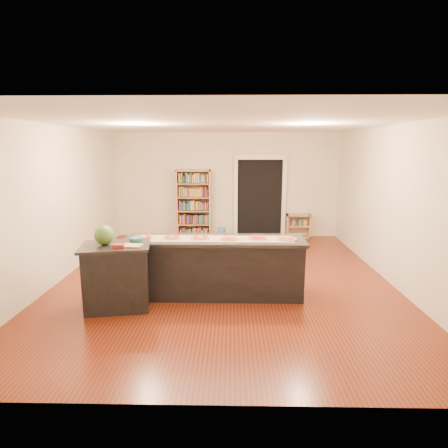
{
  "coord_description": "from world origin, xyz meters",
  "views": [
    {
      "loc": [
        0.14,
        -6.62,
        2.39
      ],
      "look_at": [
        0.0,
        0.2,
        1.0
      ],
      "focal_mm": 30.0,
      "sensor_mm": 36.0,
      "label": 1
    }
  ],
  "objects_px": {
    "waste_bin": "(222,233)",
    "bookshelf": "(194,204)",
    "kitchen_island": "(215,267)",
    "watermelon": "(104,235)",
    "side_counter": "(117,276)",
    "low_shelf": "(298,226)"
  },
  "relations": [
    {
      "from": "side_counter",
      "to": "bookshelf",
      "type": "xyz_separation_m",
      "value": [
        0.71,
        4.59,
        0.42
      ]
    },
    {
      "from": "bookshelf",
      "to": "low_shelf",
      "type": "xyz_separation_m",
      "value": [
        2.81,
        0.03,
        -0.59
      ]
    },
    {
      "from": "kitchen_island",
      "to": "bookshelf",
      "type": "distance_m",
      "value": 4.15
    },
    {
      "from": "low_shelf",
      "to": "watermelon",
      "type": "relative_size",
      "value": 2.21
    },
    {
      "from": "side_counter",
      "to": "watermelon",
      "type": "bearing_deg",
      "value": 167.68
    },
    {
      "from": "waste_bin",
      "to": "bookshelf",
      "type": "bearing_deg",
      "value": 166.12
    },
    {
      "from": "kitchen_island",
      "to": "waste_bin",
      "type": "xyz_separation_m",
      "value": [
        0.01,
        3.87,
        -0.32
      ]
    },
    {
      "from": "side_counter",
      "to": "waste_bin",
      "type": "bearing_deg",
      "value": 61.76
    },
    {
      "from": "kitchen_island",
      "to": "bookshelf",
      "type": "relative_size",
      "value": 1.58
    },
    {
      "from": "side_counter",
      "to": "kitchen_island",
      "type": "bearing_deg",
      "value": 10.21
    },
    {
      "from": "kitchen_island",
      "to": "bookshelf",
      "type": "height_order",
      "value": "bookshelf"
    },
    {
      "from": "watermelon",
      "to": "waste_bin",
      "type": "bearing_deg",
      "value": 69.8
    },
    {
      "from": "kitchen_island",
      "to": "bookshelf",
      "type": "xyz_separation_m",
      "value": [
        -0.74,
        4.06,
        0.43
      ]
    },
    {
      "from": "side_counter",
      "to": "low_shelf",
      "type": "relative_size",
      "value": 1.55
    },
    {
      "from": "side_counter",
      "to": "low_shelf",
      "type": "xyz_separation_m",
      "value": [
        3.52,
        4.61,
        -0.18
      ]
    },
    {
      "from": "low_shelf",
      "to": "waste_bin",
      "type": "distance_m",
      "value": 2.08
    },
    {
      "from": "kitchen_island",
      "to": "watermelon",
      "type": "relative_size",
      "value": 9.96
    },
    {
      "from": "kitchen_island",
      "to": "low_shelf",
      "type": "distance_m",
      "value": 4.58
    },
    {
      "from": "kitchen_island",
      "to": "side_counter",
      "type": "bearing_deg",
      "value": -159.57
    },
    {
      "from": "kitchen_island",
      "to": "watermelon",
      "type": "distance_m",
      "value": 1.81
    },
    {
      "from": "kitchen_island",
      "to": "low_shelf",
      "type": "height_order",
      "value": "kitchen_island"
    },
    {
      "from": "low_shelf",
      "to": "bookshelf",
      "type": "bearing_deg",
      "value": -179.49
    }
  ]
}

